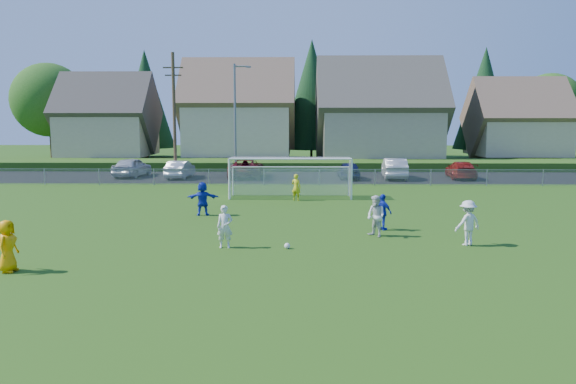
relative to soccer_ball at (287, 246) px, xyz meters
name	(u,v)px	position (x,y,z in m)	size (l,w,h in m)	color
ground	(283,265)	(-0.08, -2.38, -0.11)	(160.00, 160.00, 0.00)	#193D0C
asphalt_lot	(293,177)	(-0.08, 25.12, -0.10)	(60.00, 60.00, 0.00)	black
grass_embankment	(293,165)	(-0.08, 32.62, 0.29)	(70.00, 6.00, 0.80)	#1E420F
soccer_ball	(287,246)	(0.00, 0.00, 0.00)	(0.22, 0.22, 0.22)	white
referee	(8,246)	(-8.85, -3.32, 0.73)	(0.82, 0.54, 1.68)	#FF9E05
player_white_a	(225,227)	(-2.36, 0.12, 0.70)	(0.59, 0.39, 1.62)	silver
player_white_b	(376,216)	(3.62, 2.23, 0.75)	(0.83, 0.65, 1.71)	silver
player_white_c	(468,223)	(6.94, 0.74, 0.76)	(1.13, 0.65, 1.75)	silver
player_blue_a	(383,212)	(4.10, 3.60, 0.68)	(0.93, 0.39, 1.58)	#1329B6
player_blue_b	(203,199)	(-4.39, 7.14, 0.74)	(1.57, 0.50, 1.70)	#1329B6
goalkeeper	(296,187)	(0.28, 12.29, 0.68)	(0.58, 0.38, 1.58)	yellow
car_a	(132,167)	(-13.35, 25.31, 0.69)	(1.89, 4.69, 1.60)	#B0B3B8
car_b	(180,169)	(-9.16, 24.36, 0.60)	(1.49, 4.28, 1.41)	#B9B9B9
car_c	(246,168)	(-3.89, 24.96, 0.67)	(2.57, 5.58, 1.55)	#550912
car_e	(349,170)	(4.43, 24.05, 0.58)	(1.64, 4.07, 1.39)	#121942
car_f	(394,168)	(8.11, 24.35, 0.71)	(1.73, 4.96, 1.63)	#B4B4B4
car_g	(461,170)	(13.48, 24.49, 0.58)	(1.94, 4.76, 1.38)	maroon
soccer_goal	(290,171)	(-0.08, 13.67, 1.52)	(7.42, 1.90, 2.50)	white
chainlink_fence	(292,177)	(-0.08, 19.62, 0.52)	(52.06, 0.06, 1.20)	gray
streetlight	(236,118)	(-4.52, 23.62, 4.73)	(1.38, 0.18, 9.00)	slate
utility_pole	(174,114)	(-9.58, 24.62, 5.04)	(1.60, 0.26, 10.00)	#473321
houses_row	(313,94)	(1.90, 40.08, 7.22)	(53.90, 11.45, 13.27)	tan
tree_row	(303,100)	(0.97, 46.36, 6.80)	(65.98, 12.36, 13.80)	#382616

